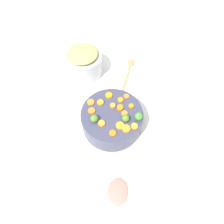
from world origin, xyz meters
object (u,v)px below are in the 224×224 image
metal_pot (84,64)px  ham_plate (121,189)px  serving_bowl_carrots (112,119)px  wooden_spoon (129,69)px  casserole_dish (182,163)px

metal_pot → ham_plate: 0.71m
serving_bowl_carrots → ham_plate: size_ratio=1.36×
ham_plate → wooden_spoon: bearing=92.6°
metal_pot → casserole_dish: size_ratio=0.83×
casserole_dish → wooden_spoon: bearing=116.8°
wooden_spoon → casserole_dish: bearing=-63.2°
serving_bowl_carrots → wooden_spoon: (0.05, 0.38, -0.05)m
ham_plate → metal_pot: bearing=114.1°
metal_pot → wooden_spoon: 0.27m
wooden_spoon → ham_plate: same height
metal_pot → ham_plate: bearing=-65.9°
metal_pot → ham_plate: (0.29, -0.64, -0.06)m
serving_bowl_carrots → metal_pot: metal_pot is taller
serving_bowl_carrots → casserole_dish: casserole_dish is taller
wooden_spoon → ham_plate: size_ratio=1.33×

